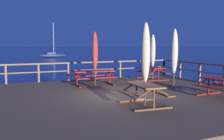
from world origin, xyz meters
TOP-DOWN VIEW (x-y plane):
  - ground_plane at (0.00, 0.00)m, footprint 600.00×600.00m
  - wooden_deck at (0.00, 0.00)m, footprint 12.40×10.84m
  - railing_waterside_far at (0.00, 5.27)m, footprint 12.20×0.10m
  - railing_side_right at (6.05, 0.00)m, footprint 0.10×10.64m
  - picnic_table_mid_centre at (-0.06, 3.06)m, footprint 2.26×1.53m
  - picnic_table_back_left at (-0.02, -2.04)m, footprint 1.56×1.87m
  - picnic_table_mid_right at (4.03, 3.66)m, footprint 1.57×2.03m
  - patio_umbrella_short_back at (2.75, -0.10)m, footprint 0.32×0.32m
  - patio_umbrella_tall_back_left at (-0.00, 3.01)m, footprint 0.32×0.32m
  - patio_umbrella_tall_back_right at (0.01, -2.03)m, footprint 0.32×0.32m
  - patio_umbrella_tall_mid_left at (4.07, 3.72)m, footprint 0.32×0.32m
  - sailboat_distant at (6.53, 47.27)m, footprint 6.03×1.79m

SIDE VIEW (x-z plane):
  - ground_plane at x=0.00m, z-range 0.00..0.00m
  - wooden_deck at x=0.00m, z-range 0.00..0.76m
  - sailboat_distant at x=6.53m, z-range -3.35..4.37m
  - picnic_table_back_left at x=-0.02m, z-range 0.93..1.70m
  - picnic_table_mid_right at x=4.03m, z-range 0.93..1.71m
  - picnic_table_mid_centre at x=-0.06m, z-range 0.94..1.72m
  - railing_side_right at x=6.05m, z-range 0.96..2.05m
  - railing_waterside_far at x=0.00m, z-range 0.96..2.05m
  - patio_umbrella_tall_mid_left at x=4.07m, z-range 1.14..3.91m
  - patio_umbrella_tall_back_left at x=0.00m, z-range 1.15..3.97m
  - patio_umbrella_short_back at x=2.75m, z-range 1.15..4.03m
  - patio_umbrella_tall_back_right at x=0.01m, z-range 1.16..4.08m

